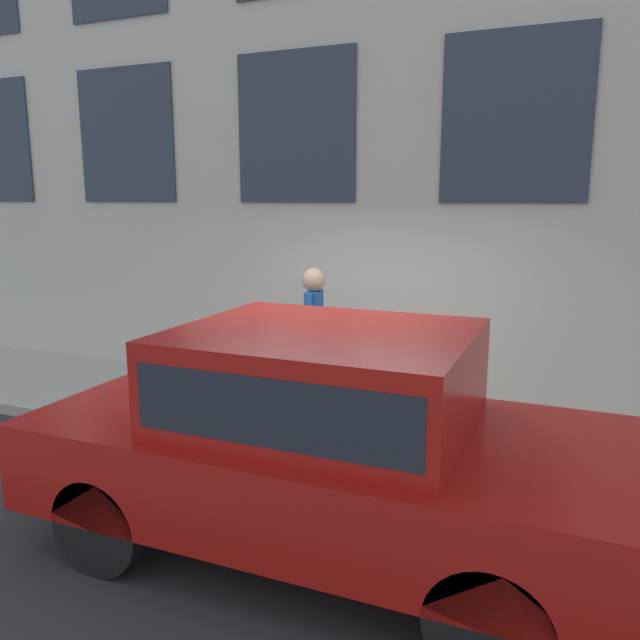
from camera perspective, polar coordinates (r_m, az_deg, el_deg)
name	(u,v)px	position (r m, az deg, el deg)	size (l,w,h in m)	color
ground_plane	(326,473)	(6.18, 0.56, -13.80)	(80.00, 80.00, 0.00)	#2D2D30
sidewalk	(364,428)	(7.12, 4.02, -9.79)	(2.24, 60.00, 0.13)	#B2ADA3
fire_hydrant	(327,398)	(6.68, 0.61, -7.14)	(0.36, 0.47, 0.74)	gold
person	(314,326)	(7.19, -0.57, -0.55)	(0.41, 0.27, 1.69)	#726651
parked_car_red_near	(324,431)	(4.62, 0.40, -10.14)	(1.98, 4.28, 1.69)	black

